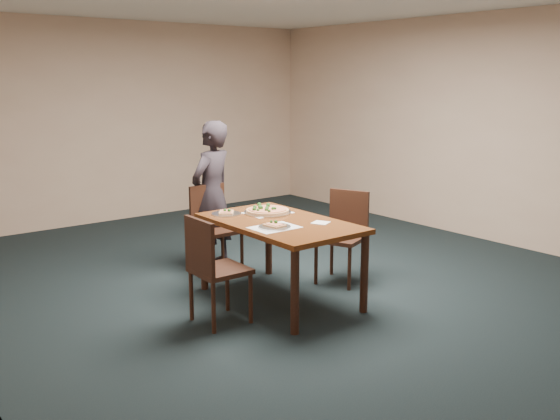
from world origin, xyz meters
TOP-DOWN VIEW (x-y plane):
  - ground at (0.00, 0.00)m, footprint 8.00×8.00m
  - room_shell at (0.00, 0.00)m, footprint 8.00×8.00m
  - dining_table at (-0.41, -0.07)m, footprint 0.90×1.50m
  - chair_far at (-0.40, 1.08)m, footprint 0.43×0.43m
  - chair_left at (-1.20, -0.17)m, footprint 0.43×0.43m
  - chair_right at (0.46, -0.01)m, footprint 0.55×0.55m
  - diner at (-0.32, 1.22)m, footprint 0.67×0.56m
  - placemat_main at (-0.29, 0.27)m, footprint 0.42×0.32m
  - placemat_near at (-0.60, -0.24)m, footprint 0.40×0.30m
  - pizza_pan at (-0.30, 0.27)m, footprint 0.45×0.45m
  - slice_plate_near at (-0.60, -0.24)m, footprint 0.28×0.28m
  - slice_plate_far at (-0.64, 0.46)m, footprint 0.28×0.28m
  - napkin at (-0.18, -0.36)m, footprint 0.19×0.19m

SIDE VIEW (x-z plane):
  - ground at x=0.00m, z-range 0.00..0.00m
  - chair_far at x=-0.40m, z-range 0.06..0.97m
  - chair_left at x=-1.20m, z-range 0.06..0.97m
  - chair_right at x=0.46m, z-range 0.06..0.97m
  - dining_table at x=-0.41m, z-range 0.28..1.03m
  - placemat_main at x=-0.29m, z-range 0.75..0.75m
  - placemat_near at x=-0.60m, z-range 0.75..0.75m
  - napkin at x=-0.18m, z-range 0.75..0.76m
  - slice_plate_far at x=-0.64m, z-range 0.73..0.79m
  - slice_plate_near at x=-0.60m, z-range 0.73..0.79m
  - pizza_pan at x=-0.30m, z-range 0.74..0.81m
  - diner at x=-0.32m, z-range 0.00..1.58m
  - room_shell at x=0.00m, z-range -2.26..5.74m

